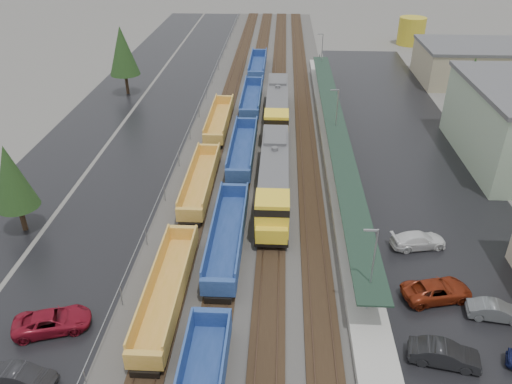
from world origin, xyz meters
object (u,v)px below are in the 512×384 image
(well_string_blue, at_px, (237,186))
(parked_car_west_b, at_px, (23,377))
(parked_car_east_a, at_px, (444,354))
(locomotive_trail, at_px, (277,108))
(parked_car_west_c, at_px, (52,321))
(parked_car_east_b, at_px, (437,290))
(parked_car_east_c, at_px, (418,240))
(storage_tank, at_px, (411,31))
(well_string_yellow, at_px, (168,290))
(parked_car_east_e, at_px, (496,311))
(locomotive_lead, at_px, (274,179))

(well_string_blue, distance_m, parked_car_west_b, 27.75)
(parked_car_east_a, bearing_deg, parked_car_west_b, 107.32)
(locomotive_trail, bearing_deg, parked_car_west_c, -111.37)
(parked_car_east_b, bearing_deg, parked_car_west_c, 85.87)
(parked_car_east_b, bearing_deg, parked_car_east_c, -14.68)
(storage_tank, xyz_separation_m, parked_car_west_c, (-45.00, -89.18, -2.17))
(locomotive_trail, height_order, well_string_yellow, locomotive_trail)
(locomotive_trail, height_order, parked_car_west_b, locomotive_trail)
(well_string_yellow, relative_size, parked_car_west_c, 15.60)
(parked_car_east_e, bearing_deg, parked_car_east_c, 30.73)
(well_string_yellow, xyz_separation_m, parked_car_west_c, (-7.94, -3.40, -0.41))
(parked_car_east_c, bearing_deg, parked_car_east_e, -168.33)
(locomotive_trail, xyz_separation_m, parked_car_east_a, (12.18, -42.39, -1.70))
(locomotive_trail, xyz_separation_m, well_string_yellow, (-8.00, -37.33, -1.31))
(parked_car_west_c, xyz_separation_m, parked_car_east_c, (29.42, 11.85, -0.03))
(parked_car_east_b, distance_m, parked_car_east_e, 4.42)
(parked_car_east_c, bearing_deg, parked_car_west_b, 108.46)
(well_string_yellow, height_order, parked_car_east_b, well_string_yellow)
(locomotive_lead, relative_size, parked_car_east_e, 4.86)
(parked_car_east_c, bearing_deg, parked_car_east_a, 163.11)
(well_string_yellow, xyz_separation_m, parked_car_east_a, (20.18, -5.06, -0.38))
(locomotive_trail, bearing_deg, parked_car_west_b, -109.13)
(locomotive_trail, bearing_deg, parked_car_east_b, -69.52)
(locomotive_lead, relative_size, parked_car_east_a, 4.31)
(parked_car_east_a, relative_size, parked_car_east_b, 0.86)
(parked_car_east_a, xyz_separation_m, parked_car_east_c, (1.31, 13.51, -0.06))
(parked_car_west_c, relative_size, parked_car_east_b, 0.99)
(locomotive_lead, xyz_separation_m, locomotive_trail, (0.00, 21.00, 0.00))
(well_string_yellow, bearing_deg, parked_car_east_e, -1.14)
(locomotive_trail, relative_size, well_string_blue, 0.19)
(locomotive_trail, bearing_deg, locomotive_lead, -90.00)
(well_string_yellow, xyz_separation_m, parked_car_east_e, (25.29, -0.50, -0.47))
(locomotive_trail, distance_m, parked_car_east_b, 38.25)
(parked_car_west_c, height_order, parked_car_east_c, parked_car_west_c)
(well_string_blue, bearing_deg, parked_car_west_c, -120.67)
(parked_car_east_e, bearing_deg, locomotive_trail, 32.28)
(parked_car_east_a, bearing_deg, parked_car_east_c, 5.07)
(well_string_blue, relative_size, parked_car_east_b, 19.31)
(locomotive_lead, distance_m, well_string_blue, 4.21)
(storage_tank, relative_size, parked_car_east_e, 1.38)
(locomotive_lead, relative_size, locomotive_trail, 1.00)
(locomotive_lead, distance_m, parked_car_west_b, 29.39)
(parked_car_east_e, bearing_deg, locomotive_lead, 53.48)
(parked_car_east_a, bearing_deg, parked_car_west_c, 97.23)
(locomotive_lead, distance_m, parked_car_west_c, 25.42)
(well_string_yellow, distance_m, parked_car_east_a, 20.81)
(storage_tank, height_order, parked_car_east_a, storage_tank)
(parked_car_east_a, height_order, parked_car_east_c, parked_car_east_a)
(locomotive_trail, relative_size, parked_car_east_e, 4.86)
(parked_car_west_c, xyz_separation_m, parked_car_east_e, (33.23, 2.90, -0.06))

